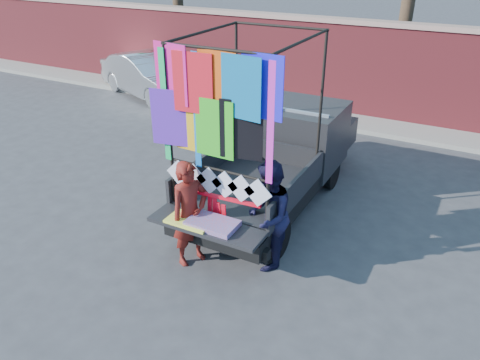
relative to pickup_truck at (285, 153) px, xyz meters
The scene contains 8 objects.
ground 2.11m from the pickup_truck, 95.86° to the right, with size 90.00×90.00×0.00m, color #38383A.
brick_wall 5.10m from the pickup_truck, 92.24° to the left, with size 30.00×0.45×2.61m.
curb 4.44m from the pickup_truck, 92.60° to the left, with size 30.00×1.20×0.12m, color gray.
pickup_truck is the anchor object (origin of this frame).
sedan 7.37m from the pickup_truck, 148.18° to the left, with size 1.41×4.04×1.33m, color silver.
woman 2.77m from the pickup_truck, 96.96° to the right, with size 0.60×0.40×1.66m, color maroon.
man 2.40m from the pickup_truck, 72.74° to the right, with size 0.83×0.64×1.70m, color black.
streamer_bundle 2.54m from the pickup_truck, 88.24° to the right, with size 1.00×0.11×0.69m.
Camera 1 is at (3.29, -5.68, 4.39)m, focal length 35.00 mm.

